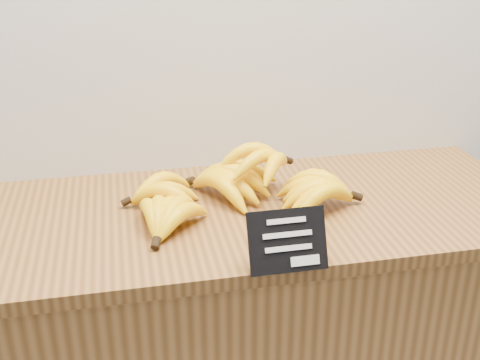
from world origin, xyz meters
TOP-DOWN VIEW (x-y plane):
  - counter_top at (0.04, 2.75)m, footprint 1.37×0.54m
  - chalkboard_sign at (0.09, 2.49)m, footprint 0.15×0.05m
  - banana_pile at (0.04, 2.77)m, footprint 0.56×0.36m

SIDE VIEW (x-z plane):
  - counter_top at x=0.04m, z-range 0.90..0.93m
  - banana_pile at x=0.04m, z-range 0.91..1.03m
  - chalkboard_sign at x=0.09m, z-range 0.93..1.04m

